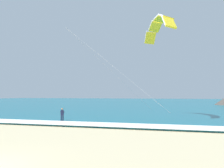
{
  "coord_description": "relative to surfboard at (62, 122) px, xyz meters",
  "views": [
    {
      "loc": [
        7.83,
        -7.33,
        3.36
      ],
      "look_at": [
        2.5,
        15.73,
        4.55
      ],
      "focal_mm": 32.0,
      "sensor_mm": 36.0,
      "label": 1
    }
  ],
  "objects": [
    {
      "name": "surf_foam",
      "position": [
        3.29,
        -1.8,
        0.19
      ],
      "size": [
        200.0,
        2.69,
        0.04
      ],
      "primitive_type": "cube",
      "color": "white",
      "rests_on": "sea"
    },
    {
      "name": "sea",
      "position": [
        3.29,
        57.2,
        0.07
      ],
      "size": [
        200.0,
        120.0,
        0.2
      ],
      "primitive_type": "cube",
      "color": "#146075",
      "rests_on": "ground"
    },
    {
      "name": "kitesurfer",
      "position": [
        -0.01,
        0.02,
        0.91
      ],
      "size": [
        0.64,
        0.64,
        1.69
      ],
      "color": "#191E38",
      "rests_on": "ground"
    },
    {
      "name": "kite_primary",
      "position": [
        11.35,
        4.49,
        12.31
      ],
      "size": [
        13.18,
        7.81,
        12.28
      ],
      "color": "yellow"
    },
    {
      "name": "surfboard",
      "position": [
        0.0,
        0.0,
        0.0
      ],
      "size": [
        0.9,
        1.47,
        0.09
      ],
      "color": "white",
      "rests_on": "ground"
    }
  ]
}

